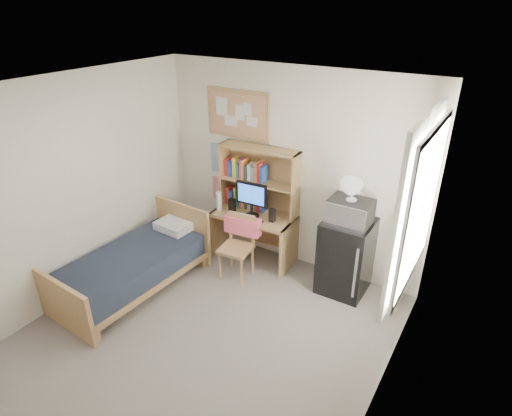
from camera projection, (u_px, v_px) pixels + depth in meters
The scene contains 25 objects.
floor at pixel (192, 349), 4.46m from camera, with size 3.60×4.20×0.02m, color gray.
ceiling at pixel (169, 97), 3.30m from camera, with size 3.60×4.20×0.02m, color silver.
wall_back at pixel (290, 170), 5.48m from camera, with size 3.60×0.04×2.60m, color white.
wall_left at pixel (57, 197), 4.72m from camera, with size 0.04×4.20×2.60m, color white.
wall_right at pixel (377, 310), 3.03m from camera, with size 0.04×4.20×2.60m, color white.
window_unit at pixel (417, 207), 3.84m from camera, with size 0.10×1.40×1.70m, color white.
curtain_left at pixel (402, 224), 3.55m from camera, with size 0.04×0.55×1.70m, color white.
curtain_right at pixel (424, 191), 4.15m from camera, with size 0.04×0.55×1.70m, color white.
bulletin_board at pixel (238, 114), 5.56m from camera, with size 0.94×0.03×0.64m, color tan.
poster_wave at pixel (220, 158), 6.01m from camera, with size 0.30×0.01×0.42m, color #2868A2.
poster_japan at pixel (221, 189), 6.22m from camera, with size 0.28×0.01×0.36m, color red.
desk at pixel (254, 237), 5.84m from camera, with size 1.10×0.55×0.69m, color tan.
desk_chair at pixel (236, 248), 5.44m from camera, with size 0.42×0.42×0.84m, color tan.
mini_fridge at pixel (346, 256), 5.17m from camera, with size 0.56×0.56×0.95m, color black.
bed at pixel (132, 271), 5.28m from camera, with size 0.90×1.80×0.49m, color black.
hutch at pixel (259, 180), 5.61m from camera, with size 1.09×0.28×0.89m, color tan.
monitor at pixel (252, 201), 5.54m from camera, with size 0.43×0.03×0.46m, color black.
keyboard at pixel (246, 220), 5.53m from camera, with size 0.44×0.14×0.02m, color black.
speaker_left at pixel (232, 205), 5.73m from camera, with size 0.08×0.08×0.19m, color black.
speaker_right at pixel (272, 215), 5.48m from camera, with size 0.07×0.07×0.17m, color black.
water_bottle at pixel (219, 201), 5.76m from camera, with size 0.08×0.08×0.26m, color white.
hoodie at pixel (243, 225), 5.49m from camera, with size 0.48×0.15×0.23m, color #FE6079.
microwave at pixel (350, 211), 4.88m from camera, with size 0.48×0.37×0.28m, color silver.
desk_fan at pixel (353, 188), 4.75m from camera, with size 0.24×0.24×0.30m, color white.
pillow at pixel (173, 226), 5.70m from camera, with size 0.45×0.32×0.11m, color white.
Camera 1 is at (2.32, -2.49, 3.30)m, focal length 30.00 mm.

